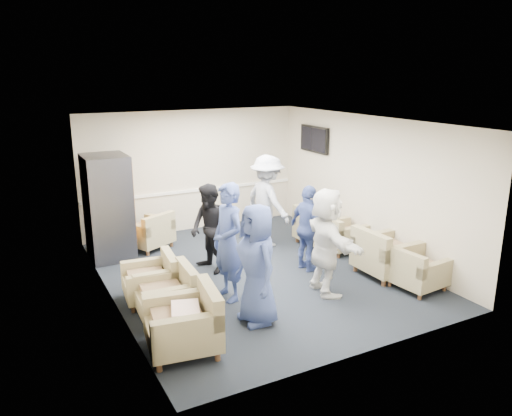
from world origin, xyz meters
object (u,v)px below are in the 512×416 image
armchair_left_mid (170,296)px  armchair_left_near (187,325)px  armchair_left_far (153,281)px  person_mid_right (308,228)px  armchair_right_midnear (384,256)px  person_back_right (267,201)px  person_mid_left (228,242)px  person_front_right (326,241)px  armchair_right_far (319,229)px  armchair_right_midfar (339,236)px  armchair_right_near (416,272)px  armchair_corner (150,233)px  person_front_left (257,264)px  person_back_left (210,229)px  vending_machine (108,207)px

armchair_left_mid → armchair_left_near: bearing=-1.8°
armchair_left_near → armchair_left_far: 1.65m
armchair_left_far → person_mid_right: size_ratio=0.55×
armchair_right_midnear → person_back_right: 2.65m
person_mid_left → person_front_right: person_mid_left is taller
armchair_right_midnear → armchair_right_far: armchair_right_midnear is taller
armchair_right_midfar → person_mid_right: 1.33m
person_back_right → person_mid_right: 1.53m
armchair_right_near → armchair_corner: size_ratio=0.77×
armchair_right_midnear → armchair_right_near: bearing=-174.9°
armchair_right_midnear → armchair_right_midfar: armchair_right_midnear is taller
person_front_right → person_front_left: bearing=114.1°
person_mid_left → person_back_left: person_mid_left is taller
person_mid_right → armchair_right_midnear: bearing=-133.3°
person_back_right → armchair_right_midfar: bearing=-140.8°
armchair_left_near → person_back_right: size_ratio=0.54×
armchair_right_midfar → person_front_left: size_ratio=0.46×
armchair_right_near → person_back_left: 3.59m
armchair_corner → person_front_right: person_front_right is taller
armchair_left_far → vending_machine: 2.36m
armchair_left_far → person_front_left: size_ratio=0.49×
armchair_right_far → armchair_corner: armchair_right_far is taller
armchair_left_far → person_mid_left: 1.34m
armchair_right_midfar → armchair_corner: bearing=58.7°
armchair_left_near → armchair_right_midnear: bearing=109.2°
armchair_right_far → person_mid_right: (-0.96, -1.04, 0.44)m
armchair_left_far → armchair_left_near: bearing=4.6°
armchair_right_far → person_back_right: size_ratio=0.47×
armchair_right_near → armchair_right_midnear: (-0.07, 0.71, 0.06)m
person_front_left → person_back_right: size_ratio=0.93×
vending_machine → person_front_right: (2.74, -3.27, -0.13)m
armchair_left_far → armchair_right_near: size_ratio=1.04×
armchair_left_far → person_mid_left: person_mid_left is taller
person_mid_left → person_back_right: bearing=131.1°
armchair_right_near → person_mid_left: person_mid_left is taller
person_front_right → person_back_left: bearing=48.0°
armchair_right_near → person_front_left: bearing=79.4°
armchair_right_far → vending_machine: 4.23m
armchair_left_far → armchair_right_midnear: (3.88, -0.92, 0.05)m
person_front_left → person_mid_left: size_ratio=0.93×
armchair_left_far → armchair_right_midnear: armchair_right_midnear is taller
person_back_left → armchair_right_near: bearing=39.1°
armchair_right_midnear → armchair_left_mid: bearing=85.4°
person_back_left → person_front_right: bearing=27.2°
person_front_left → person_mid_right: person_front_left is taller
person_back_right → person_back_left: bearing=106.6°
armchair_left_near → person_mid_right: person_mid_right is taller
armchair_left_near → armchair_right_midnear: armchair_right_midnear is taller
armchair_right_midfar → armchair_right_far: armchair_right_far is taller
armchair_right_near → person_mid_right: size_ratio=0.53×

